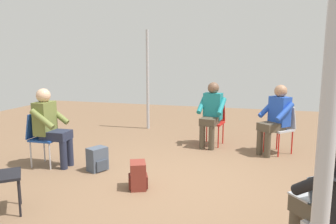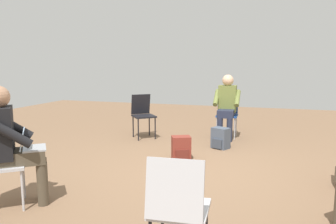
% 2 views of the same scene
% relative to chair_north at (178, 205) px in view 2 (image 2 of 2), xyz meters
% --- Properties ---
extents(ground_plane, '(14.00, 14.00, 0.00)m').
position_rel_chair_north_xyz_m(ground_plane, '(0.36, -2.16, -0.50)').
color(ground_plane, brown).
extents(chair_north, '(0.43, 0.46, 0.85)m').
position_rel_chair_north_xyz_m(chair_north, '(0.00, 0.00, 0.00)').
color(chair_north, '#B7B7BC').
rests_on(chair_north, ground).
extents(chair_south, '(0.41, 0.44, 0.85)m').
position_rel_chair_north_xyz_m(chair_south, '(0.23, -4.46, 0.00)').
color(chair_south, '#1E4799').
rests_on(chair_south, ground).
extents(chair_southeast, '(0.58, 0.59, 0.85)m').
position_rel_chair_north_xyz_m(chair_southeast, '(1.81, -3.88, 0.00)').
color(chair_southeast, black).
rests_on(chair_southeast, ground).
extents(person_with_laptop, '(0.64, 0.63, 1.24)m').
position_rel_chair_north_xyz_m(person_with_laptop, '(1.89, -0.56, 0.20)').
color(person_with_laptop, '#4C4233').
rests_on(person_with_laptop, ground).
extents(person_in_olive, '(0.50, 0.53, 1.24)m').
position_rel_chair_north_xyz_m(person_in_olive, '(0.22, -4.29, 0.20)').
color(person_in_olive, '#23283D').
rests_on(person_in_olive, ground).
extents(backpack_near_laptop_user, '(0.34, 0.31, 0.36)m').
position_rel_chair_north_xyz_m(backpack_near_laptop_user, '(0.69, -2.64, -0.34)').
color(backpack_near_laptop_user, maroon).
rests_on(backpack_near_laptop_user, ground).
extents(backpack_by_empty_chair, '(0.34, 0.31, 0.36)m').
position_rel_chair_north_xyz_m(backpack_by_empty_chair, '(0.21, -3.49, -0.34)').
color(backpack_by_empty_chair, '#475160').
rests_on(backpack_by_empty_chair, ground).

